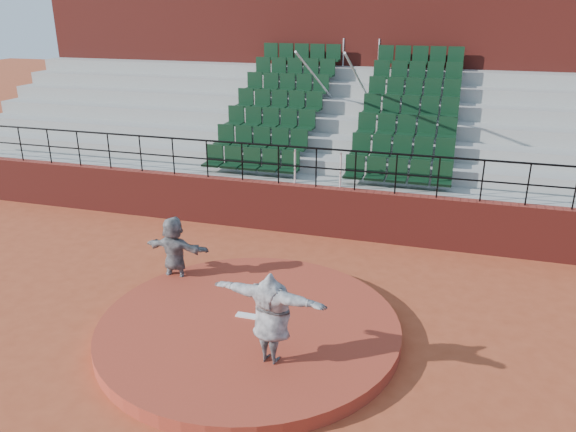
# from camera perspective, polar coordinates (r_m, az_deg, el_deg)

# --- Properties ---
(ground) EXTENTS (90.00, 90.00, 0.00)m
(ground) POSITION_cam_1_polar(r_m,az_deg,el_deg) (10.57, -3.95, -11.77)
(ground) COLOR #A34224
(ground) RESTS_ON ground
(pitchers_mound) EXTENTS (5.50, 5.50, 0.25)m
(pitchers_mound) POSITION_cam_1_polar(r_m,az_deg,el_deg) (10.51, -3.96, -11.20)
(pitchers_mound) COLOR #9D3523
(pitchers_mound) RESTS_ON ground
(pitching_rubber) EXTENTS (0.60, 0.15, 0.03)m
(pitching_rubber) POSITION_cam_1_polar(r_m,az_deg,el_deg) (10.55, -3.69, -10.14)
(pitching_rubber) COLOR white
(pitching_rubber) RESTS_ON pitchers_mound
(boundary_wall) EXTENTS (24.00, 0.30, 1.30)m
(boundary_wall) POSITION_cam_1_polar(r_m,az_deg,el_deg) (14.60, 2.80, 0.58)
(boundary_wall) COLOR maroon
(boundary_wall) RESTS_ON ground
(wall_railing) EXTENTS (24.04, 0.05, 1.03)m
(wall_railing) POSITION_cam_1_polar(r_m,az_deg,el_deg) (14.18, 2.89, 5.82)
(wall_railing) COLOR black
(wall_railing) RESTS_ON boundary_wall
(seating_deck) EXTENTS (24.00, 5.97, 4.63)m
(seating_deck) POSITION_cam_1_polar(r_m,az_deg,el_deg) (17.79, 5.69, 6.83)
(seating_deck) COLOR gray
(seating_deck) RESTS_ON ground
(press_box_facade) EXTENTS (24.00, 3.00, 7.10)m
(press_box_facade) POSITION_cam_1_polar(r_m,az_deg,el_deg) (21.28, 8.04, 14.81)
(press_box_facade) COLOR maroon
(press_box_facade) RESTS_ON ground
(pitcher) EXTENTS (1.99, 0.82, 1.58)m
(pitcher) POSITION_cam_1_polar(r_m,az_deg,el_deg) (9.01, -1.71, -10.25)
(pitcher) COLOR black
(pitcher) RESTS_ON pitchers_mound
(fielder) EXTENTS (1.46, 0.51, 1.56)m
(fielder) POSITION_cam_1_polar(r_m,az_deg,el_deg) (12.10, -11.44, -3.57)
(fielder) COLOR black
(fielder) RESTS_ON ground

